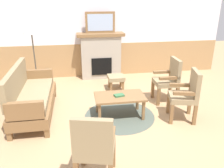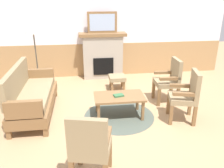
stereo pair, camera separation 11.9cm
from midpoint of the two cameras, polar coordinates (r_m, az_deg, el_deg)
ground_plane at (r=4.62m, az=1.33°, el=-7.94°), size 14.00×14.00×0.00m
wall_back at (r=6.68m, az=-2.09°, el=13.13°), size 7.20×0.14×2.70m
fireplace at (r=6.56m, az=-1.80°, el=7.13°), size 1.30×0.44×1.28m
framed_picture at (r=6.40m, az=-1.89°, el=15.03°), size 0.80×0.04×0.56m
couch at (r=4.78m, az=-18.65°, el=-2.78°), size 0.70×1.80×0.98m
coffee_table at (r=4.45m, az=2.58°, el=-3.58°), size 0.96×0.56×0.44m
round_rug at (r=4.63m, az=2.50°, el=-7.88°), size 1.39×1.39×0.01m
book_on_table at (r=4.41m, az=2.41°, el=-2.83°), size 0.21×0.16×0.03m
footstool at (r=5.78m, az=1.89°, el=1.33°), size 0.40×0.40×0.36m
armchair_near_fireplace at (r=5.20m, az=14.76°, el=1.26°), size 0.49×0.49×0.98m
armchair_by_window_left at (r=4.50m, az=18.78°, el=-2.36°), size 0.58×0.58×0.98m
armchair_front_left at (r=2.91m, az=-4.31°, el=-14.89°), size 0.58×0.58×0.98m
floor_lamp_by_couch at (r=5.68m, az=-18.38°, el=12.08°), size 0.36×0.36×1.68m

